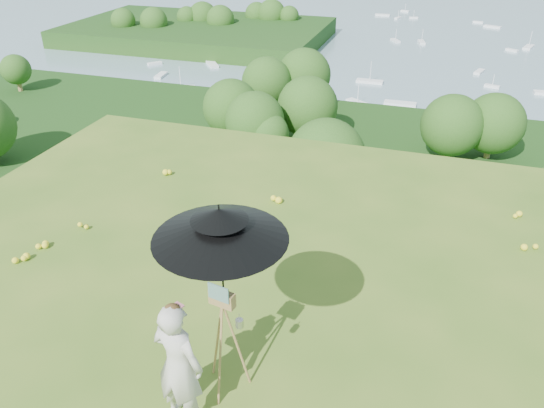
% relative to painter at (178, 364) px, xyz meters
% --- Properties ---
extents(ground, '(14.00, 14.00, 0.00)m').
position_rel_painter_xyz_m(ground, '(0.76, 1.10, -0.80)').
color(ground, '#426A1E').
rests_on(ground, ground).
extents(forest_slope, '(140.00, 56.00, 22.00)m').
position_rel_painter_xyz_m(forest_slope, '(0.76, 36.10, -29.80)').
color(forest_slope, '#0F3910').
rests_on(forest_slope, bay_water).
extents(shoreline_tier, '(170.00, 28.00, 8.00)m').
position_rel_painter_xyz_m(shoreline_tier, '(0.76, 76.10, -36.80)').
color(shoreline_tier, gray).
rests_on(shoreline_tier, bay_water).
extents(bay_water, '(700.00, 700.00, 0.00)m').
position_rel_painter_xyz_m(bay_water, '(0.76, 241.10, -34.80)').
color(bay_water, '#779CAA').
rests_on(bay_water, ground).
extents(peninsula, '(90.00, 60.00, 12.00)m').
position_rel_painter_xyz_m(peninsula, '(-74.24, 156.10, -29.80)').
color(peninsula, '#0F3910').
rests_on(peninsula, bay_water).
extents(slope_trees, '(110.00, 50.00, 6.00)m').
position_rel_painter_xyz_m(slope_trees, '(0.76, 36.10, -15.80)').
color(slope_trees, '#224F17').
rests_on(slope_trees, forest_slope).
extents(harbor_town, '(110.00, 22.00, 5.00)m').
position_rel_painter_xyz_m(harbor_town, '(0.76, 76.10, -30.30)').
color(harbor_town, silver).
rests_on(harbor_town, shoreline_tier).
extents(moored_boats, '(140.00, 140.00, 0.70)m').
position_rel_painter_xyz_m(moored_boats, '(-11.74, 162.10, -34.45)').
color(moored_boats, white).
rests_on(moored_boats, bay_water).
extents(wildflowers, '(10.00, 10.50, 0.12)m').
position_rel_painter_xyz_m(wildflowers, '(0.76, 1.35, -0.74)').
color(wildflowers, yellow).
rests_on(wildflowers, ground).
extents(painter, '(0.64, 0.49, 1.59)m').
position_rel_painter_xyz_m(painter, '(0.00, 0.00, 0.00)').
color(painter, beige).
rests_on(painter, ground).
extents(field_easel, '(0.69, 0.69, 1.54)m').
position_rel_painter_xyz_m(field_easel, '(0.30, 0.53, -0.03)').
color(field_easel, olive).
rests_on(field_easel, ground).
extents(sun_umbrella, '(1.71, 1.71, 1.20)m').
position_rel_painter_xyz_m(sun_umbrella, '(0.31, 0.56, 1.07)').
color(sun_umbrella, black).
rests_on(sun_umbrella, field_easel).
extents(painter_cap, '(0.25, 0.27, 0.10)m').
position_rel_painter_xyz_m(painter_cap, '(0.00, 0.00, 0.75)').
color(painter_cap, '#CF7181').
rests_on(painter_cap, painter).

